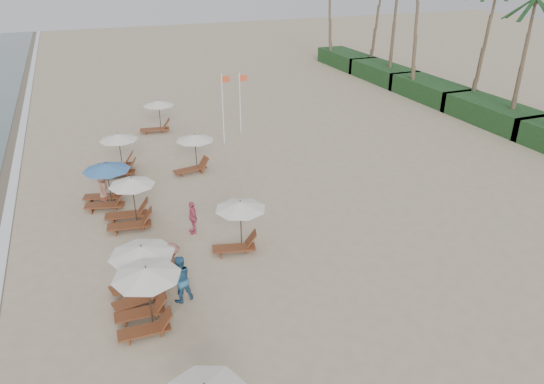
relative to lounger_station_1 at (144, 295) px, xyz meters
name	(u,v)px	position (x,y,z in m)	size (l,w,h in m)	color
ground	(316,303)	(6.04, -1.06, -1.31)	(160.00, 160.00, 0.00)	tan
foam_line	(5,233)	(-5.16, 8.94, -1.30)	(0.50, 140.00, 0.02)	white
shrub_hedge	(493,113)	(28.04, 13.44, -0.51)	(3.20, 53.00, 1.60)	#193D1C
lounger_station_1	(144,295)	(0.00, 0.00, 0.00)	(2.49, 2.36, 2.37)	brown
lounger_station_2	(139,270)	(0.07, 1.82, -0.15)	(2.66, 2.45, 2.12)	brown
lounger_station_3	(129,204)	(0.44, 7.59, -0.21)	(2.62, 2.17, 2.38)	brown
lounger_station_4	(104,184)	(-0.44, 10.17, -0.14)	(2.68, 2.39, 2.26)	brown
lounger_station_5	(116,156)	(0.54, 14.21, -0.22)	(2.72, 2.48, 2.39)	brown
inland_station_0	(238,221)	(4.54, 3.59, 0.11)	(2.64, 2.24, 2.22)	brown
inland_station_1	(193,150)	(4.78, 12.77, 0.07)	(2.70, 2.24, 2.22)	brown
inland_station_2	(157,114)	(4.08, 20.91, 0.01)	(2.79, 2.24, 2.22)	brown
beachgoer_mid_a	(180,279)	(1.42, 0.97, -0.37)	(0.92, 0.71, 1.88)	#2D5F88
beachgoer_mid_b	(173,264)	(1.38, 2.09, -0.40)	(1.18, 0.68, 1.82)	#8E5748
beachgoer_far_a	(193,217)	(3.03, 5.73, -0.52)	(0.94, 0.39, 1.60)	#CC516E
beachgoer_far_b	(103,188)	(-0.54, 10.69, -0.56)	(0.74, 0.48, 1.52)	#A56C59
flag_pole_near	(223,106)	(7.88, 16.76, 1.31)	(0.59, 0.08, 4.76)	silver
flag_pole_far	(240,100)	(9.68, 18.57, 1.07)	(0.60, 0.08, 4.29)	silver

